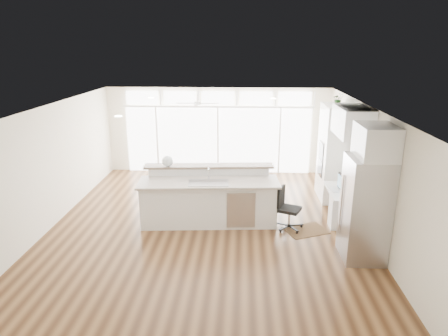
{
  "coord_description": "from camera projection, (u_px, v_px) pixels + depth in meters",
  "views": [
    {
      "loc": [
        0.79,
        -8.41,
        3.95
      ],
      "look_at": [
        0.35,
        0.6,
        1.16
      ],
      "focal_mm": 32.0,
      "sensor_mm": 36.0,
      "label": 1
    }
  ],
  "objects": [
    {
      "name": "recessed_lights",
      "position": [
        207.0,
        106.0,
        8.63
      ],
      "size": [
        3.4,
        3.0,
        0.02
      ],
      "primitive_type": "cube",
      "color": "white",
      "rests_on": "ceiling"
    },
    {
      "name": "office_chair",
      "position": [
        290.0,
        209.0,
        8.83
      ],
      "size": [
        0.64,
        0.62,
        0.95
      ],
      "primitive_type": "cube",
      "rotation": [
        0.0,
        0.0,
        -0.42
      ],
      "color": "black",
      "rests_on": "floor"
    },
    {
      "name": "wall_left",
      "position": [
        52.0,
        165.0,
        8.99
      ],
      "size": [
        0.04,
        8.0,
        2.7
      ],
      "primitive_type": "cube",
      "color": "white",
      "rests_on": "floor"
    },
    {
      "name": "kitchen_island",
      "position": [
        209.0,
        198.0,
        9.06
      ],
      "size": [
        3.23,
        1.41,
        1.25
      ],
      "primitive_type": "cube",
      "rotation": [
        0.0,
        0.0,
        0.07
      ],
      "color": "white",
      "rests_on": "floor"
    },
    {
      "name": "oven_cabinet",
      "position": [
        334.0,
        153.0,
        10.43
      ],
      "size": [
        0.64,
        1.2,
        2.5
      ],
      "primitive_type": "cube",
      "color": "white",
      "rests_on": "floor"
    },
    {
      "name": "desk_nook",
      "position": [
        343.0,
        206.0,
        9.26
      ],
      "size": [
        0.72,
        1.3,
        0.76
      ],
      "primitive_type": "cube",
      "color": "white",
      "rests_on": "floor"
    },
    {
      "name": "keyboard",
      "position": [
        333.0,
        190.0,
        9.15
      ],
      "size": [
        0.16,
        0.33,
        0.02
      ],
      "primitive_type": "cube",
      "rotation": [
        0.0,
        0.0,
        0.13
      ],
      "color": "silver",
      "rests_on": "desk_nook"
    },
    {
      "name": "desk_window",
      "position": [
        362.0,
        157.0,
        8.9
      ],
      "size": [
        0.04,
        0.85,
        0.85
      ],
      "primitive_type": "cube",
      "color": "white",
      "rests_on": "wall_right"
    },
    {
      "name": "wall_front",
      "position": [
        178.0,
        261.0,
        5.01
      ],
      "size": [
        7.0,
        0.04,
        2.7
      ],
      "primitive_type": "cube",
      "color": "white",
      "rests_on": "floor"
    },
    {
      "name": "monitor",
      "position": [
        341.0,
        182.0,
        9.09
      ],
      "size": [
        0.1,
        0.47,
        0.39
      ],
      "primitive_type": "cube",
      "rotation": [
        0.0,
        0.0,
        0.04
      ],
      "color": "black",
      "rests_on": "desk_nook"
    },
    {
      "name": "wall_right",
      "position": [
        367.0,
        170.0,
        8.67
      ],
      "size": [
        0.04,
        8.0,
        2.7
      ],
      "primitive_type": "cube",
      "color": "white",
      "rests_on": "floor"
    },
    {
      "name": "glass_wall",
      "position": [
        218.0,
        140.0,
        12.68
      ],
      "size": [
        5.8,
        0.06,
        2.08
      ],
      "primitive_type": "cube",
      "color": "white",
      "rests_on": "wall_back"
    },
    {
      "name": "fridge_cabinet",
      "position": [
        376.0,
        141.0,
        7.11
      ],
      "size": [
        0.64,
        0.9,
        0.6
      ],
      "primitive_type": "cube",
      "color": "white",
      "rests_on": "wall_right"
    },
    {
      "name": "rug",
      "position": [
        306.0,
        230.0,
        8.87
      ],
      "size": [
        1.06,
        0.93,
        0.01
      ],
      "primitive_type": "cube",
      "rotation": [
        0.0,
        0.0,
        0.39
      ],
      "color": "#352010",
      "rests_on": "floor"
    },
    {
      "name": "refrigerator",
      "position": [
        365.0,
        209.0,
        7.5
      ],
      "size": [
        0.76,
        0.9,
        2.0
      ],
      "primitive_type": "cube",
      "color": "#AFAFB3",
      "rests_on": "floor"
    },
    {
      "name": "ceiling",
      "position": [
        206.0,
        107.0,
        8.43
      ],
      "size": [
        7.0,
        8.0,
        0.02
      ],
      "primitive_type": "cube",
      "color": "white",
      "rests_on": "wall_back"
    },
    {
      "name": "floor",
      "position": [
        208.0,
        224.0,
        9.23
      ],
      "size": [
        7.0,
        8.0,
        0.02
      ],
      "primitive_type": "cube",
      "color": "#462A15",
      "rests_on": "ground"
    },
    {
      "name": "fishbowl",
      "position": [
        168.0,
        161.0,
        9.2
      ],
      "size": [
        0.27,
        0.27,
        0.26
      ],
      "primitive_type": "sphere",
      "rotation": [
        0.0,
        0.0,
        0.04
      ],
      "color": "white",
      "rests_on": "kitchen_island"
    },
    {
      "name": "framed_photos",
      "position": [
        354.0,
        156.0,
        9.53
      ],
      "size": [
        0.06,
        0.22,
        0.8
      ],
      "primitive_type": "cube",
      "color": "black",
      "rests_on": "wall_right"
    },
    {
      "name": "potted_plant",
      "position": [
        338.0,
        100.0,
        10.03
      ],
      "size": [
        0.28,
        0.31,
        0.23
      ],
      "primitive_type": "imported",
      "rotation": [
        0.0,
        0.0,
        0.05
      ],
      "color": "#285826",
      "rests_on": "oven_cabinet"
    },
    {
      "name": "wall_back",
      "position": [
        218.0,
        131.0,
        12.65
      ],
      "size": [
        7.0,
        0.04,
        2.7
      ],
      "primitive_type": "cube",
      "color": "white",
      "rests_on": "floor"
    },
    {
      "name": "transom_row",
      "position": [
        218.0,
        98.0,
        12.29
      ],
      "size": [
        5.9,
        0.06,
        0.4
      ],
      "primitive_type": "cube",
      "color": "white",
      "rests_on": "wall_back"
    },
    {
      "name": "upper_cabinets",
      "position": [
        352.0,
        122.0,
        8.67
      ],
      "size": [
        0.64,
        1.3,
        0.64
      ],
      "primitive_type": "cube",
      "color": "white",
      "rests_on": "wall_right"
    },
    {
      "name": "ceiling_fan",
      "position": [
        197.0,
        100.0,
        11.19
      ],
      "size": [
        1.16,
        1.16,
        0.32
      ],
      "primitive_type": "cube",
      "color": "white",
      "rests_on": "ceiling"
    }
  ]
}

